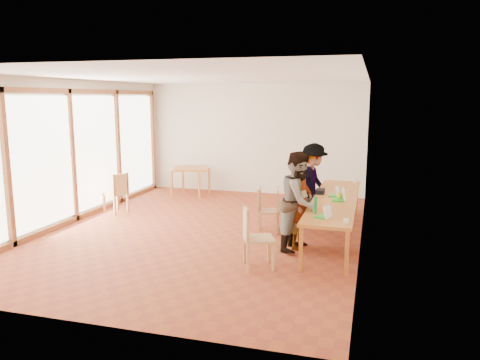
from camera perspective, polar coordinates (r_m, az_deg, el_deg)
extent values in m
plane|color=brown|center=(9.37, -4.33, -6.23)|extent=(8.00, 8.00, 0.00)
cube|color=beige|center=(12.87, 1.76, 5.05)|extent=(6.00, 0.10, 3.00)
cube|color=beige|center=(5.54, -18.96, -2.21)|extent=(6.00, 0.10, 3.00)
cube|color=beige|center=(8.51, 14.88, 2.13)|extent=(0.10, 8.00, 3.00)
cube|color=white|center=(10.46, -19.86, 3.30)|extent=(0.10, 8.00, 3.00)
cube|color=white|center=(9.00, -4.59, 12.55)|extent=(6.00, 8.00, 0.04)
cube|color=orange|center=(8.96, 11.50, -2.38)|extent=(0.80, 4.00, 0.05)
cube|color=orange|center=(7.23, 7.43, -8.37)|extent=(0.06, 0.06, 0.70)
cube|color=orange|center=(10.95, 10.47, -2.09)|extent=(0.06, 0.06, 0.70)
cube|color=orange|center=(7.17, 12.88, -8.70)|extent=(0.06, 0.06, 0.70)
cube|color=orange|center=(10.91, 14.03, -2.27)|extent=(0.06, 0.06, 0.70)
cube|color=orange|center=(12.69, -6.05, 1.40)|extent=(0.90, 0.90, 0.05)
cube|color=orange|center=(12.55, -8.33, -0.48)|extent=(0.05, 0.05, 0.70)
cube|color=orange|center=(13.25, -6.96, 0.11)|extent=(0.05, 0.05, 0.70)
cube|color=orange|center=(12.25, -5.00, -0.67)|extent=(0.05, 0.05, 0.70)
cube|color=orange|center=(12.97, -3.78, -0.05)|extent=(0.05, 0.05, 0.70)
cube|color=tan|center=(7.30, 2.33, -7.17)|extent=(0.59, 0.59, 0.04)
cube|color=tan|center=(7.20, 0.74, -5.28)|extent=(0.22, 0.43, 0.47)
cube|color=tan|center=(9.22, 3.48, -3.81)|extent=(0.46, 0.46, 0.04)
cube|color=tan|center=(9.19, 2.35, -2.36)|extent=(0.09, 0.41, 0.43)
cube|color=tan|center=(9.30, 5.71, -3.78)|extent=(0.46, 0.46, 0.04)
cube|color=tan|center=(9.25, 4.62, -2.40)|extent=(0.11, 0.40, 0.42)
cube|color=tan|center=(10.46, 6.76, -2.15)|extent=(0.50, 0.50, 0.04)
cube|color=tan|center=(10.40, 5.76, -0.88)|extent=(0.14, 0.41, 0.43)
cube|color=tan|center=(11.11, -14.93, -1.60)|extent=(0.56, 0.56, 0.04)
cube|color=tan|center=(10.91, -14.35, -0.46)|extent=(0.19, 0.42, 0.45)
imported|color=gray|center=(8.22, 7.34, -2.63)|extent=(0.45, 0.64, 1.66)
imported|color=gray|center=(8.12, 7.20, -2.56)|extent=(0.81, 0.95, 1.72)
imported|color=gray|center=(9.91, 8.86, -0.42)|extent=(0.90, 1.22, 1.69)
cube|color=green|center=(7.53, 10.03, -4.41)|extent=(0.25, 0.29, 0.03)
cube|color=white|center=(7.47, 10.65, -3.83)|extent=(0.15, 0.24, 0.20)
cube|color=green|center=(8.79, 11.90, -2.38)|extent=(0.21, 0.28, 0.03)
cube|color=white|center=(8.76, 12.56, -1.78)|extent=(0.09, 0.25, 0.23)
cube|color=green|center=(9.15, 11.33, -1.87)|extent=(0.19, 0.25, 0.02)
cube|color=white|center=(9.12, 11.85, -1.39)|extent=(0.10, 0.22, 0.19)
imported|color=yellow|center=(8.93, 12.10, -1.93)|extent=(0.16, 0.16, 0.11)
cylinder|color=#1A7F42|center=(7.72, 9.13, -3.05)|extent=(0.07, 0.07, 0.28)
cylinder|color=silver|center=(10.73, 13.85, -0.05)|extent=(0.07, 0.07, 0.09)
cylinder|color=white|center=(7.27, 12.82, -4.89)|extent=(0.08, 0.08, 0.06)
cube|color=#F35493|center=(9.66, 13.33, -1.35)|extent=(0.05, 0.10, 0.01)
cube|color=black|center=(9.33, 9.74, -1.39)|extent=(0.16, 0.26, 0.09)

